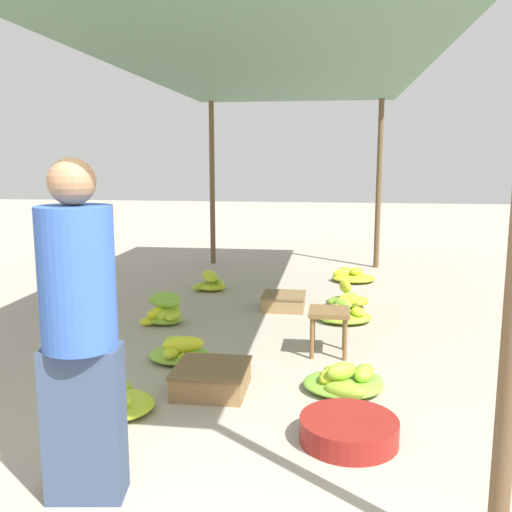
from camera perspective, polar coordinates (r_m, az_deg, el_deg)
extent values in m
cylinder|color=brown|center=(9.00, -4.40, 7.19)|extent=(0.08, 0.08, 2.52)
cylinder|color=brown|center=(8.83, 12.17, 6.96)|extent=(0.08, 0.08, 2.52)
cube|color=#567A60|center=(5.58, 1.48, 18.85)|extent=(2.96, 7.04, 0.04)
cube|color=#384766|center=(3.00, -16.74, -15.67)|extent=(0.39, 0.25, 0.77)
cylinder|color=#3359B2|center=(2.78, -17.47, -2.09)|extent=(0.40, 0.40, 0.67)
sphere|color=#9E704C|center=(2.73, -17.95, 7.09)|extent=(0.22, 0.22, 0.22)
cube|color=brown|center=(4.88, 7.32, -5.57)|extent=(0.34, 0.34, 0.04)
cylinder|color=brown|center=(4.81, 5.61, -8.20)|extent=(0.04, 0.04, 0.35)
cylinder|color=brown|center=(4.81, 8.89, -8.28)|extent=(0.04, 0.04, 0.35)
cylinder|color=brown|center=(5.07, 5.73, -7.26)|extent=(0.04, 0.04, 0.35)
cylinder|color=brown|center=(5.07, 8.83, -7.33)|extent=(0.04, 0.04, 0.35)
cylinder|color=maroon|center=(3.55, 9.26, -16.81)|extent=(0.58, 0.58, 0.14)
ellipsoid|color=#B2CC2C|center=(3.90, -14.16, -13.52)|extent=(0.32, 0.22, 0.13)
ellipsoid|color=#9AC231|center=(4.18, -14.55, -12.69)|extent=(0.34, 0.22, 0.14)
ellipsoid|color=#B0CB2D|center=(3.93, -16.56, -14.52)|extent=(0.24, 0.24, 0.11)
ellipsoid|color=#BDD02A|center=(4.09, -14.37, -13.20)|extent=(0.20, 0.28, 0.15)
ellipsoid|color=#B4CC2C|center=(4.01, -14.46, -14.18)|extent=(0.60, 0.53, 0.10)
ellipsoid|color=yellow|center=(4.70, -7.30, -8.76)|extent=(0.37, 0.25, 0.13)
ellipsoid|color=#9BC230|center=(4.84, -7.88, -8.58)|extent=(0.26, 0.16, 0.12)
ellipsoid|color=#BBCF2B|center=(4.72, -8.31, -9.31)|extent=(0.14, 0.33, 0.10)
ellipsoid|color=#90BE32|center=(4.82, -6.96, -8.61)|extent=(0.20, 0.23, 0.10)
ellipsoid|color=#C7D428|center=(4.66, -6.19, -10.28)|extent=(0.35, 0.17, 0.13)
ellipsoid|color=#85B934|center=(4.83, -7.67, -9.74)|extent=(0.51, 0.45, 0.10)
ellipsoid|color=#9DC330|center=(7.27, -3.77, -2.71)|extent=(0.22, 0.34, 0.10)
ellipsoid|color=yellow|center=(7.24, -3.69, -2.92)|extent=(0.22, 0.26, 0.14)
ellipsoid|color=#A7C72E|center=(7.23, -5.37, -3.04)|extent=(0.30, 0.31, 0.10)
ellipsoid|color=#BFD12A|center=(7.22, -4.66, -2.22)|extent=(0.27, 0.35, 0.09)
ellipsoid|color=#BCD02A|center=(7.22, -4.66, -1.99)|extent=(0.31, 0.32, 0.15)
ellipsoid|color=#B9CE2B|center=(7.25, -4.48, -3.07)|extent=(0.36, 0.31, 0.10)
ellipsoid|color=#B5CD2C|center=(5.88, -8.76, -5.18)|extent=(0.27, 0.22, 0.09)
ellipsoid|color=yellow|center=(5.85, -10.54, -6.38)|extent=(0.24, 0.26, 0.09)
ellipsoid|color=#82B835|center=(5.81, -8.94, -4.64)|extent=(0.28, 0.13, 0.11)
ellipsoid|color=#AECA2D|center=(5.86, -8.83, -5.72)|extent=(0.23, 0.37, 0.14)
ellipsoid|color=yellow|center=(5.85, -9.59, -5.59)|extent=(0.27, 0.36, 0.13)
ellipsoid|color=#B3CC2C|center=(5.80, -8.29, -5.87)|extent=(0.17, 0.33, 0.09)
ellipsoid|color=#81B835|center=(5.83, -9.16, -4.28)|extent=(0.34, 0.19, 0.14)
ellipsoid|color=#89BB34|center=(5.87, -9.09, -6.23)|extent=(0.36, 0.32, 0.10)
ellipsoid|color=#C3D229|center=(7.82, 10.00, -1.50)|extent=(0.24, 0.26, 0.10)
ellipsoid|color=yellow|center=(7.85, 8.93, -1.79)|extent=(0.36, 0.21, 0.15)
ellipsoid|color=#91BE32|center=(7.87, 9.05, -1.58)|extent=(0.27, 0.19, 0.13)
ellipsoid|color=#BDD02A|center=(7.97, 10.14, -1.76)|extent=(0.15, 0.25, 0.14)
ellipsoid|color=#C9D528|center=(7.87, 9.75, -2.02)|extent=(0.33, 0.31, 0.12)
ellipsoid|color=#B4CC2C|center=(7.86, 9.73, -2.17)|extent=(0.59, 0.51, 0.10)
ellipsoid|color=#7AB536|center=(4.17, 8.95, -12.68)|extent=(0.25, 0.34, 0.10)
ellipsoid|color=#73B238|center=(4.33, 11.67, -12.26)|extent=(0.14, 0.26, 0.09)
ellipsoid|color=#97C131|center=(4.13, 8.55, -11.32)|extent=(0.26, 0.23, 0.13)
ellipsoid|color=#BBCF2B|center=(4.20, 7.43, -11.83)|extent=(0.22, 0.28, 0.10)
ellipsoid|color=#8EBD33|center=(4.23, 10.75, -11.41)|extent=(0.21, 0.27, 0.12)
ellipsoid|color=#93BF32|center=(4.05, 8.89, -13.10)|extent=(0.31, 0.20, 0.11)
ellipsoid|color=#A9C82E|center=(4.21, 7.89, -11.59)|extent=(0.23, 0.26, 0.10)
ellipsoid|color=#7AB536|center=(4.25, 8.69, -12.53)|extent=(0.57, 0.50, 0.10)
ellipsoid|color=#7BB536|center=(5.87, 7.04, -6.00)|extent=(0.20, 0.27, 0.14)
ellipsoid|color=#BCCF2A|center=(5.89, 10.14, -5.52)|extent=(0.17, 0.22, 0.09)
ellipsoid|color=#ACC92D|center=(5.84, 8.07, -5.49)|extent=(0.20, 0.29, 0.15)
ellipsoid|color=yellow|center=(5.96, 9.02, -4.41)|extent=(0.27, 0.34, 0.15)
ellipsoid|color=#89BB34|center=(5.85, 8.61, -4.78)|extent=(0.23, 0.20, 0.11)
ellipsoid|color=#97C131|center=(5.96, 8.81, -6.00)|extent=(0.56, 0.49, 0.10)
ellipsoid|color=#A7C72E|center=(6.45, 9.09, -4.65)|extent=(0.22, 0.34, 0.13)
ellipsoid|color=#74B337|center=(6.57, 9.28, -4.09)|extent=(0.28, 0.34, 0.10)
ellipsoid|color=#A5C62F|center=(6.45, 9.52, -4.46)|extent=(0.31, 0.32, 0.12)
ellipsoid|color=yellow|center=(6.44, 10.18, -4.48)|extent=(0.28, 0.23, 0.11)
ellipsoid|color=#C5D329|center=(6.54, 8.90, -3.03)|extent=(0.19, 0.26, 0.14)
ellipsoid|color=#7FB735|center=(6.56, 9.04, -4.53)|extent=(0.43, 0.38, 0.10)
cube|color=#9E7A4C|center=(6.36, 2.81, -4.65)|extent=(0.45, 0.45, 0.15)
cube|color=brown|center=(6.34, 2.81, -3.91)|extent=(0.47, 0.47, 0.02)
cube|color=olive|center=(4.20, -4.46, -12.24)|extent=(0.50, 0.50, 0.17)
cube|color=brown|center=(4.16, -4.48, -11.03)|extent=(0.52, 0.52, 0.02)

